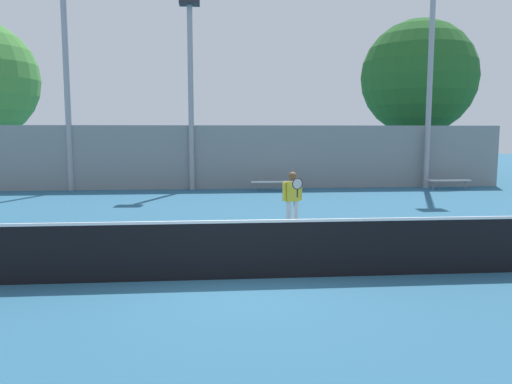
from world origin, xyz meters
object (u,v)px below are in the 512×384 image
(bench_courtside_near, at_px, (450,181))
(bench_courtside_far, at_px, (275,182))
(light_pole_center_back, at_px, (66,70))
(tennis_net, at_px, (235,249))
(tree_green_tall, at_px, (419,78))
(light_pole_near_left, at_px, (431,48))
(tennis_player, at_px, (292,196))
(light_pole_far_right, at_px, (191,76))

(bench_courtside_near, xyz_separation_m, bench_courtside_far, (-8.12, 0.00, 0.00))
(light_pole_center_back, bearing_deg, tennis_net, -64.84)
(light_pole_center_back, height_order, tree_green_tall, light_pole_center_back)
(tennis_net, relative_size, light_pole_near_left, 1.05)
(tennis_player, bearing_deg, light_pole_center_back, 112.02)
(light_pole_near_left, relative_size, light_pole_far_right, 1.31)
(bench_courtside_far, xyz_separation_m, tree_green_tall, (9.12, 6.38, 5.36))
(light_pole_near_left, xyz_separation_m, tree_green_tall, (1.85, 5.72, -0.69))
(light_pole_far_right, bearing_deg, tennis_net, -84.71)
(bench_courtside_near, distance_m, light_pole_near_left, 6.15)
(bench_courtside_far, bearing_deg, tennis_player, -94.20)
(light_pole_center_back, xyz_separation_m, tree_green_tall, (18.30, 5.39, 0.41))
(bench_courtside_far, xyz_separation_m, light_pole_near_left, (7.27, 0.65, 6.05))
(tree_green_tall, bearing_deg, tennis_player, -122.70)
(tennis_player, distance_m, light_pole_center_back, 13.76)
(tennis_net, bearing_deg, light_pole_center_back, 115.16)
(tree_green_tall, bearing_deg, tennis_net, -120.26)
(bench_courtside_far, bearing_deg, light_pole_far_right, 166.41)
(bench_courtside_near, xyz_separation_m, light_pole_far_right, (-11.86, 0.90, 4.71))
(bench_courtside_far, relative_size, light_pole_far_right, 0.26)
(light_pole_far_right, height_order, light_pole_center_back, light_pole_center_back)
(bench_courtside_far, height_order, tree_green_tall, tree_green_tall)
(light_pole_far_right, bearing_deg, light_pole_near_left, -1.30)
(tennis_player, distance_m, tree_green_tall, 18.73)
(light_pole_near_left, bearing_deg, bench_courtside_far, -174.86)
(tennis_player, xyz_separation_m, bench_courtside_far, (0.65, 8.85, -0.50))
(light_pole_far_right, height_order, tree_green_tall, tree_green_tall)
(tennis_net, distance_m, tennis_player, 4.90)
(tennis_net, bearing_deg, bench_courtside_far, 79.77)
(tennis_net, height_order, bench_courtside_far, tennis_net)
(bench_courtside_near, height_order, tree_green_tall, tree_green_tall)
(bench_courtside_near, xyz_separation_m, light_pole_center_back, (-17.30, 0.99, 4.95))
(bench_courtside_near, height_order, light_pole_near_left, light_pole_near_left)
(tennis_player, distance_m, light_pole_near_left, 13.56)
(tennis_player, relative_size, bench_courtside_near, 0.81)
(bench_courtside_near, distance_m, bench_courtside_far, 8.12)
(tennis_net, distance_m, light_pole_near_left, 18.07)
(tree_green_tall, bearing_deg, bench_courtside_near, -98.95)
(tennis_net, relative_size, bench_courtside_near, 6.03)
(light_pole_near_left, xyz_separation_m, light_pole_center_back, (-16.45, 0.34, -1.11))
(bench_courtside_near, distance_m, light_pole_far_right, 12.79)
(bench_courtside_far, height_order, light_pole_center_back, light_pole_center_back)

